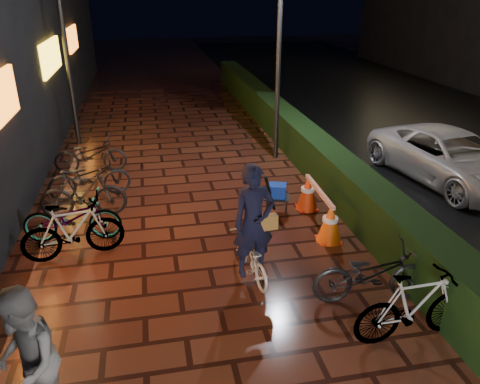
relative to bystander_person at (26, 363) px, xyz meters
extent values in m
plane|color=#381911|center=(2.28, 1.62, -0.89)|extent=(80.00, 80.00, 0.00)
cube|color=black|center=(5.58, 9.62, -0.39)|extent=(0.70, 20.00, 1.00)
imported|color=#5B5B5E|center=(0.00, 0.00, 0.00)|extent=(0.80, 0.96, 1.77)
imported|color=silver|center=(8.63, 5.48, -0.26)|extent=(2.75, 4.76, 1.25)
cube|color=yellow|center=(-1.17, 10.62, 1.71)|extent=(0.08, 2.80, 0.90)
cube|color=orange|center=(-1.17, 15.62, 1.71)|extent=(0.08, 2.20, 0.90)
cylinder|color=black|center=(4.88, 7.98, 1.42)|extent=(0.16, 0.16, 4.62)
cylinder|color=black|center=(-0.70, 10.41, 1.53)|extent=(0.16, 0.16, 4.83)
imported|color=white|center=(2.93, 2.40, -0.52)|extent=(0.67, 1.45, 0.74)
imported|color=black|center=(2.95, 2.29, 0.18)|extent=(0.74, 0.53, 1.88)
cube|color=#9B672A|center=(3.16, 2.30, 0.15)|extent=(0.34, 0.18, 0.24)
cone|color=#FF5D0D|center=(4.65, 3.25, -0.50)|extent=(0.48, 0.48, 0.77)
cone|color=#FF3B0D|center=(4.70, 4.68, -0.50)|extent=(0.48, 0.48, 0.77)
cube|color=#FF360D|center=(4.65, 3.25, -0.87)|extent=(0.43, 0.43, 0.03)
cube|color=#FC250D|center=(4.70, 4.68, -0.87)|extent=(0.43, 0.43, 0.03)
cube|color=#F3390E|center=(4.67, 3.97, -0.16)|extent=(0.13, 1.65, 0.08)
cube|color=black|center=(3.99, 4.60, -0.52)|extent=(0.61, 0.56, 0.04)
cylinder|color=black|center=(3.74, 4.51, -0.71)|extent=(0.04, 0.04, 0.35)
cylinder|color=black|center=(4.12, 4.38, -0.71)|extent=(0.04, 0.04, 0.35)
cylinder|color=black|center=(3.85, 4.82, -0.71)|extent=(0.04, 0.04, 0.35)
cylinder|color=black|center=(4.23, 4.69, -0.71)|extent=(0.04, 0.04, 0.35)
cube|color=#0D2EB1|center=(3.99, 4.60, -0.36)|extent=(0.45, 0.42, 0.28)
cylinder|color=black|center=(3.81, 4.52, -0.38)|extent=(0.34, 0.29, 0.89)
imported|color=black|center=(-0.02, 3.60, -0.36)|extent=(1.82, 0.78, 1.06)
imported|color=black|center=(0.02, 6.25, -0.41)|extent=(1.89, 0.89, 0.96)
imported|color=black|center=(-0.10, 7.86, -0.41)|extent=(1.82, 0.64, 0.96)
imported|color=black|center=(-0.11, 4.25, -0.41)|extent=(1.87, 0.78, 0.96)
imported|color=black|center=(-0.01, 5.22, -0.36)|extent=(1.78, 0.54, 1.06)
imported|color=black|center=(4.59, 1.39, -0.41)|extent=(1.88, 0.82, 0.96)
imported|color=black|center=(4.77, 0.48, -0.36)|extent=(1.78, 0.56, 1.06)
camera|label=1|loc=(1.45, -4.08, 3.60)|focal=35.00mm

